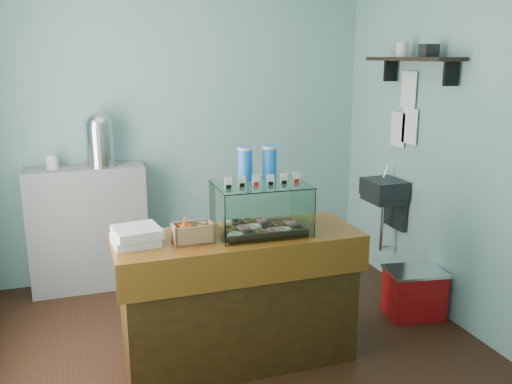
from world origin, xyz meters
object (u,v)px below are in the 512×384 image
object	(u,v)px
red_cooler	(414,293)
counter	(239,297)
coffee_urn	(99,138)
display_case	(259,206)

from	to	relation	value
red_cooler	counter	bearing A→B (deg)	-164.44
counter	coffee_urn	world-z (taller)	coffee_urn
counter	display_case	bearing A→B (deg)	12.00
counter	coffee_urn	distance (m)	1.94
counter	red_cooler	xyz separation A→B (m)	(1.51, 0.17, -0.26)
display_case	coffee_urn	world-z (taller)	coffee_urn
red_cooler	display_case	bearing A→B (deg)	-165.09
coffee_urn	red_cooler	xyz separation A→B (m)	(2.27, -1.38, -1.15)
display_case	red_cooler	size ratio (longest dim) A/B	1.25
coffee_urn	display_case	bearing A→B (deg)	-58.99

